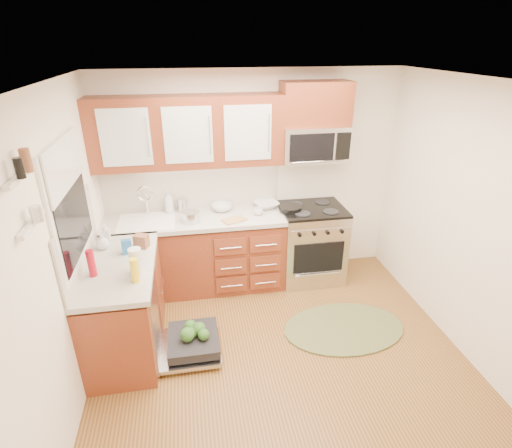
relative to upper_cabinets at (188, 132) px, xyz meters
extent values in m
plane|color=brown|center=(0.73, -1.57, -1.88)|extent=(3.50, 3.50, 0.00)
plane|color=white|center=(0.73, -1.57, 0.62)|extent=(3.50, 3.50, 0.00)
cube|color=white|center=(0.73, 0.18, -0.62)|extent=(3.50, 0.04, 2.50)
cube|color=white|center=(0.73, -3.33, -0.62)|extent=(3.50, 0.04, 2.50)
cube|color=white|center=(-1.02, -1.57, -0.62)|extent=(0.04, 3.50, 2.50)
cube|color=white|center=(2.48, -1.57, -0.62)|extent=(0.04, 3.50, 2.50)
cube|color=#602B15|center=(0.00, -0.12, -1.45)|extent=(2.05, 0.60, 0.85)
cube|color=#602B15|center=(-0.72, -1.05, -1.45)|extent=(0.60, 1.25, 0.85)
cube|color=#B2ADA2|center=(0.00, -0.14, -0.97)|extent=(2.07, 0.64, 0.05)
cube|color=#B2ADA2|center=(-0.71, -1.05, -0.97)|extent=(0.64, 1.27, 0.05)
cube|color=beige|center=(0.00, 0.16, -0.67)|extent=(2.05, 0.02, 0.57)
cube|color=beige|center=(-1.01, -1.05, -0.67)|extent=(0.02, 1.25, 0.57)
cube|color=#602B15|center=(1.41, 0.00, 0.26)|extent=(0.76, 0.35, 0.47)
cube|color=white|center=(-0.98, -1.07, 0.00)|extent=(0.02, 0.96, 0.40)
cube|color=white|center=(-0.99, -1.92, 0.17)|extent=(0.04, 0.40, 0.03)
cube|color=white|center=(-0.99, -1.92, -0.12)|extent=(0.04, 0.40, 0.03)
cylinder|color=black|center=(1.12, -0.16, -0.90)|extent=(0.32, 0.32, 0.05)
cylinder|color=silver|center=(-0.03, -0.24, -0.89)|extent=(0.24, 0.24, 0.12)
cube|color=#A9764D|center=(0.44, -0.29, -0.94)|extent=(0.30, 0.25, 0.02)
cylinder|color=silver|center=(-0.13, 0.07, -0.87)|extent=(0.13, 0.13, 0.16)
cylinder|color=white|center=(-0.52, -1.25, -0.83)|extent=(0.14, 0.14, 0.24)
cylinder|color=yellow|center=(-0.52, -1.37, -0.84)|extent=(0.08, 0.08, 0.21)
cylinder|color=#B10E21|center=(-0.90, -1.22, -0.83)|extent=(0.08, 0.08, 0.24)
cube|color=brown|center=(-0.52, -0.75, -0.89)|extent=(0.16, 0.14, 0.13)
cube|color=#2463A8|center=(-0.65, -0.86, -0.88)|extent=(0.10, 0.07, 0.14)
imported|color=#999999|center=(0.88, 0.03, -0.92)|extent=(0.35, 0.35, 0.07)
imported|color=#999999|center=(0.34, 0.03, -0.91)|extent=(0.26, 0.26, 0.08)
imported|color=#999999|center=(0.74, -0.18, -0.91)|extent=(0.14, 0.14, 0.09)
imported|color=#999999|center=(-0.27, 0.07, -0.81)|extent=(0.13, 0.13, 0.27)
imported|color=#999999|center=(-0.90, -0.52, -0.87)|extent=(0.08, 0.08, 0.17)
imported|color=#999999|center=(-0.90, -0.72, -0.87)|extent=(0.14, 0.14, 0.16)
camera|label=1|loc=(-0.02, -4.34, 0.91)|focal=28.00mm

